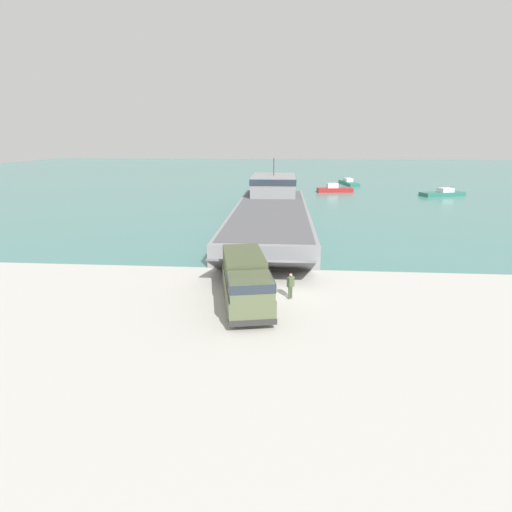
# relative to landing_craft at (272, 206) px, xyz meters

# --- Properties ---
(ground_plane) EXTENTS (240.00, 240.00, 0.00)m
(ground_plane) POSITION_rel_landing_craft_xyz_m (1.69, -25.15, -1.64)
(ground_plane) COLOR #B7B5AD
(water_surface) EXTENTS (240.00, 180.00, 0.01)m
(water_surface) POSITION_rel_landing_craft_xyz_m (1.69, 69.82, -1.64)
(water_surface) COLOR #477F7A
(water_surface) RESTS_ON ground_plane
(landing_craft) EXTENTS (9.01, 38.42, 7.07)m
(landing_craft) POSITION_rel_landing_craft_xyz_m (0.00, 0.00, 0.00)
(landing_craft) COLOR gray
(landing_craft) RESTS_ON ground_plane
(military_truck) EXTENTS (3.96, 7.84, 2.84)m
(military_truck) POSITION_rel_landing_craft_xyz_m (-0.47, -27.18, -0.12)
(military_truck) COLOR #566042
(military_truck) RESTS_ON ground_plane
(soldier_on_ramp) EXTENTS (0.48, 0.48, 1.66)m
(soldier_on_ramp) POSITION_rel_landing_craft_xyz_m (2.22, -26.06, -0.69)
(soldier_on_ramp) COLOR #475638
(soldier_on_ramp) RESTS_ON ground_plane
(moored_boat_a) EXTENTS (6.87, 2.82, 1.69)m
(moored_boat_a) POSITION_rel_landing_craft_xyz_m (10.85, 27.55, -1.08)
(moored_boat_a) COLOR #B22323
(moored_boat_a) RESTS_ON ground_plane
(moored_boat_b) EXTENTS (8.30, 5.08, 1.36)m
(moored_boat_b) POSITION_rel_landing_craft_xyz_m (29.52, 23.91, -1.19)
(moored_boat_b) COLOR #2D7060
(moored_boat_b) RESTS_ON ground_plane
(moored_boat_c) EXTENTS (3.53, 9.19, 1.35)m
(moored_boat_c) POSITION_rel_landing_craft_xyz_m (15.51, 41.18, -1.19)
(moored_boat_c) COLOR #2D7060
(moored_boat_c) RESTS_ON ground_plane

